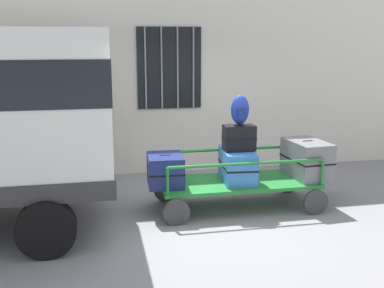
# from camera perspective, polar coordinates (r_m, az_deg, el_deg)

# --- Properties ---
(ground_plane) EXTENTS (40.00, 40.00, 0.00)m
(ground_plane) POSITION_cam_1_polar(r_m,az_deg,el_deg) (6.93, 1.43, -8.77)
(ground_plane) COLOR gray
(building_wall) EXTENTS (12.00, 0.38, 5.00)m
(building_wall) POSITION_cam_1_polar(r_m,az_deg,el_deg) (9.07, -2.35, 12.36)
(building_wall) COLOR silver
(building_wall) RESTS_ON ground
(luggage_cart) EXTENTS (2.45, 1.09, 0.42)m
(luggage_cart) POSITION_cam_1_polar(r_m,az_deg,el_deg) (7.22, 5.54, -4.98)
(luggage_cart) COLOR #1E722D
(luggage_cart) RESTS_ON ground
(cart_railing) EXTENTS (2.34, 0.96, 0.41)m
(cart_railing) POSITION_cam_1_polar(r_m,az_deg,el_deg) (7.11, 5.61, -1.84)
(cart_railing) COLOR #1E722D
(cart_railing) RESTS_ON luggage_cart
(suitcase_left_bottom) EXTENTS (0.55, 0.67, 0.45)m
(suitcase_left_bottom) POSITION_cam_1_polar(r_m,az_deg,el_deg) (6.91, -3.25, -3.16)
(suitcase_left_bottom) COLOR navy
(suitcase_left_bottom) RESTS_ON luggage_cart
(suitcase_midleft_bottom) EXTENTS (0.54, 0.86, 0.48)m
(suitcase_midleft_bottom) POSITION_cam_1_polar(r_m,az_deg,el_deg) (7.16, 5.52, -2.54)
(suitcase_midleft_bottom) COLOR #3372C6
(suitcase_midleft_bottom) RESTS_ON luggage_cart
(suitcase_midleft_middle) EXTENTS (0.47, 0.29, 0.38)m
(suitcase_midleft_middle) POSITION_cam_1_polar(r_m,az_deg,el_deg) (7.02, 5.70, 0.77)
(suitcase_midleft_middle) COLOR black
(suitcase_midleft_middle) RESTS_ON suitcase_midleft_bottom
(suitcase_center_bottom) EXTENTS (0.58, 0.87, 0.57)m
(suitcase_center_bottom) POSITION_cam_1_polar(r_m,az_deg,el_deg) (7.52, 13.68, -1.76)
(suitcase_center_bottom) COLOR slate
(suitcase_center_bottom) RESTS_ON luggage_cart
(backpack) EXTENTS (0.27, 0.22, 0.44)m
(backpack) POSITION_cam_1_polar(r_m,az_deg,el_deg) (6.96, 5.83, 4.11)
(backpack) COLOR navy
(backpack) RESTS_ON suitcase_midleft_middle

